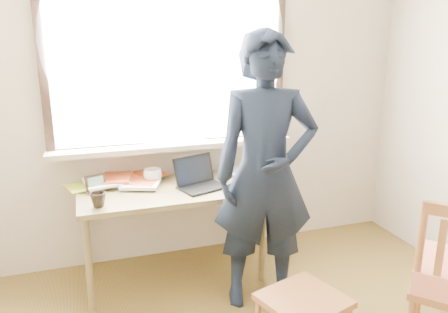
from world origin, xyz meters
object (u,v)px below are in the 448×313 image
object	(u,v)px
desk	(171,197)
mug_dark	(98,200)
laptop	(199,180)
work_chair	(303,308)
person	(265,174)
mug_white	(153,176)

from	to	relation	value
desk	mug_dark	distance (m)	0.56
desk	laptop	distance (m)	0.24
work_chair	person	size ratio (longest dim) A/B	0.28
laptop	mug_white	xyz separation A→B (m)	(-0.30, 0.19, 0.00)
desk	work_chair	xyz separation A→B (m)	(0.47, -1.13, -0.27)
mug_dark	work_chair	distance (m)	1.40
mug_white	mug_dark	distance (m)	0.54
mug_white	person	bearing A→B (deg)	-46.37
laptop	work_chair	distance (m)	1.19
desk	mug_white	world-z (taller)	mug_white
work_chair	person	distance (m)	0.84
desk	work_chair	bearing A→B (deg)	-67.53
work_chair	desk	bearing A→B (deg)	112.47
mug_white	work_chair	distance (m)	1.46
mug_dark	desk	bearing A→B (deg)	22.11
mug_dark	work_chair	world-z (taller)	mug_dark
desk	laptop	xyz separation A→B (m)	(0.20, -0.04, 0.12)
desk	mug_white	size ratio (longest dim) A/B	9.56
person	work_chair	bearing A→B (deg)	-81.01
mug_dark	person	xyz separation A→B (m)	(1.02, -0.28, 0.16)
mug_white	work_chair	size ratio (longest dim) A/B	0.27
laptop	person	xyz separation A→B (m)	(0.31, -0.45, 0.15)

